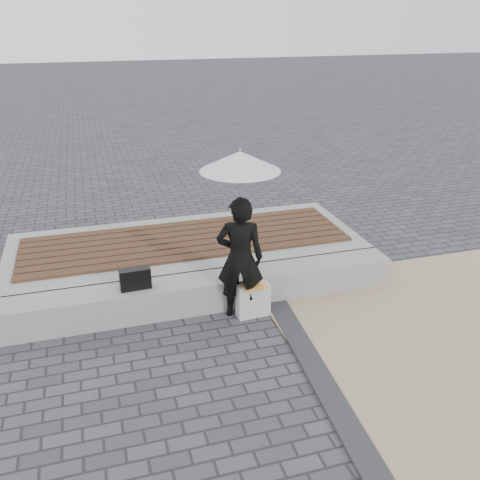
% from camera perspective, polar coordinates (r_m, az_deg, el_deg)
% --- Properties ---
extents(ground, '(80.00, 80.00, 0.00)m').
position_cam_1_polar(ground, '(5.45, 0.30, -15.42)').
color(ground, '#454549').
rests_on(ground, ground).
extents(edging_band, '(0.61, 5.20, 0.04)m').
position_cam_1_polar(edging_band, '(5.31, 10.08, -16.83)').
color(edging_band, '#303033').
rests_on(edging_band, ground).
extents(seating_ledge, '(5.00, 0.45, 0.40)m').
position_cam_1_polar(seating_ledge, '(6.62, -3.77, -5.66)').
color(seating_ledge, '#989893').
rests_on(seating_ledge, ground).
extents(timber_platform, '(5.00, 2.00, 0.40)m').
position_cam_1_polar(timber_platform, '(7.67, -5.83, -1.45)').
color(timber_platform, '#999994').
rests_on(timber_platform, ground).
extents(timber_decking, '(4.60, 1.40, 0.04)m').
position_cam_1_polar(timber_decking, '(7.58, -5.89, 0.06)').
color(timber_decking, '#523121').
rests_on(timber_decking, timber_platform).
extents(woman, '(0.64, 0.52, 1.53)m').
position_cam_1_polar(woman, '(6.17, 0.00, -2.00)').
color(woman, black).
rests_on(woman, ground).
extents(parasol, '(0.90, 0.90, 1.15)m').
position_cam_1_polar(parasol, '(5.76, 0.00, 8.61)').
color(parasol, '#A1A2A6').
rests_on(parasol, ground).
extents(handbag, '(0.37, 0.15, 0.26)m').
position_cam_1_polar(handbag, '(6.33, -11.38, -4.18)').
color(handbag, black).
rests_on(handbag, seating_ledge).
extents(canvas_tote, '(0.41, 0.19, 0.42)m').
position_cam_1_polar(canvas_tote, '(6.41, 1.43, -6.57)').
color(canvas_tote, beige).
rests_on(canvas_tote, ground).
extents(magazine, '(0.28, 0.20, 0.01)m').
position_cam_1_polar(magazine, '(6.26, 1.59, -5.08)').
color(magazine, '#F94C3B').
rests_on(magazine, canvas_tote).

